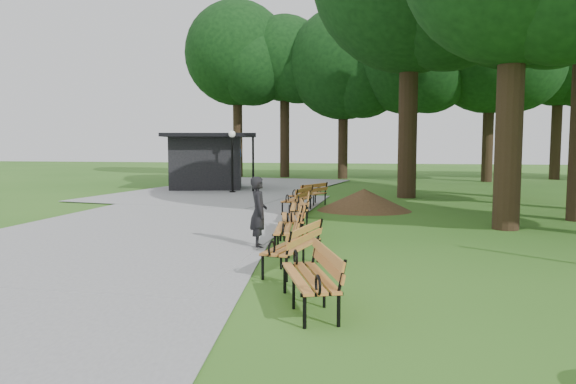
% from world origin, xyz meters
% --- Properties ---
extents(ground, '(100.00, 100.00, 0.00)m').
position_xyz_m(ground, '(0.00, 0.00, 0.00)').
color(ground, '#2E621C').
rests_on(ground, ground).
extents(path, '(12.00, 38.00, 0.06)m').
position_xyz_m(path, '(-4.00, 3.00, 0.03)').
color(path, gray).
rests_on(path, ground).
extents(person, '(0.54, 0.67, 1.59)m').
position_xyz_m(person, '(-0.25, -0.93, 0.80)').
color(person, black).
rests_on(person, ground).
extents(kiosk, '(5.27, 4.84, 2.81)m').
position_xyz_m(kiosk, '(-6.28, 13.69, 1.40)').
color(kiosk, black).
rests_on(kiosk, ground).
extents(lamp_post, '(0.32, 0.32, 2.91)m').
position_xyz_m(lamp_post, '(-4.39, 11.71, 2.11)').
color(lamp_post, black).
rests_on(lamp_post, ground).
extents(dirt_mound, '(2.72, 2.72, 0.76)m').
position_xyz_m(dirt_mound, '(1.85, 6.19, 0.38)').
color(dirt_mound, '#47301C').
rests_on(dirt_mound, ground).
extents(bench_0, '(1.22, 2.00, 0.88)m').
position_xyz_m(bench_0, '(1.44, -5.16, 0.44)').
color(bench_0, '#C6742D').
rests_on(bench_0, ground).
extents(bench_1, '(1.02, 1.99, 0.88)m').
position_xyz_m(bench_1, '(0.83, -2.94, 0.44)').
color(bench_1, '#C6742D').
rests_on(bench_1, ground).
extents(bench_2, '(0.85, 1.96, 0.88)m').
position_xyz_m(bench_2, '(0.39, -0.85, 0.44)').
color(bench_2, '#C6742D').
rests_on(bench_2, ground).
extents(bench_3, '(1.00, 1.99, 0.88)m').
position_xyz_m(bench_3, '(0.22, 0.82, 0.44)').
color(bench_3, '#C6742D').
rests_on(bench_3, ground).
extents(bench_4, '(0.88, 1.97, 0.88)m').
position_xyz_m(bench_4, '(0.05, 3.21, 0.44)').
color(bench_4, '#C6742D').
rests_on(bench_4, ground).
extents(bench_5, '(0.96, 1.98, 0.88)m').
position_xyz_m(bench_5, '(-0.35, 5.27, 0.44)').
color(bench_5, '#C6742D').
rests_on(bench_5, ground).
extents(bench_6, '(1.39, 1.99, 0.88)m').
position_xyz_m(bench_6, '(-0.21, 7.08, 0.44)').
color(bench_6, '#C6742D').
rests_on(bench_6, ground).
extents(tree_backdrop, '(36.71, 10.22, 16.07)m').
position_xyz_m(tree_backdrop, '(7.25, 23.05, 8.03)').
color(tree_backdrop, black).
rests_on(tree_backdrop, ground).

